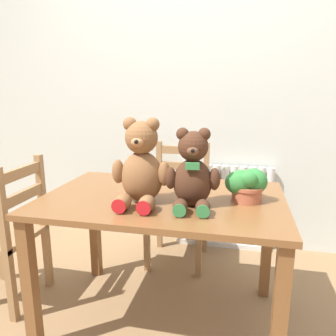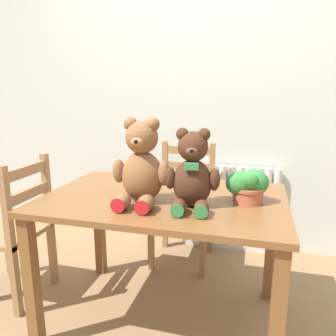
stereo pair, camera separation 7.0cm
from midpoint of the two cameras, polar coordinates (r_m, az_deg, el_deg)
The scene contains 8 objects.
wall_back at distance 2.70m, azimuth 6.48°, elevation 13.60°, with size 8.00×0.04×2.60m, color silver.
radiator at distance 2.77m, azimuth 11.46°, elevation -7.40°, with size 0.78×0.10×0.70m.
dining_table at distance 1.76m, azimuth 0.44°, elevation -8.22°, with size 1.25×0.83×0.74m.
wooden_chair_behind at distance 2.50m, azimuth 3.60°, elevation -5.86°, with size 0.42×0.42×0.90m.
wooden_chair_side at distance 2.24m, azimuth -24.38°, elevation -9.88°, with size 0.39×0.40×0.90m.
teddy_bear_left at distance 1.59m, azimuth -3.40°, elevation 0.20°, with size 0.29×0.29×0.42m.
teddy_bear_right at distance 1.54m, azimuth 5.55°, elevation -1.02°, with size 0.26×0.27×0.38m.
potted_plant at distance 1.66m, azimuth 14.76°, elevation -2.94°, with size 0.21×0.17×0.17m.
Camera 2 is at (0.45, -1.16, 1.28)m, focal length 35.00 mm.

